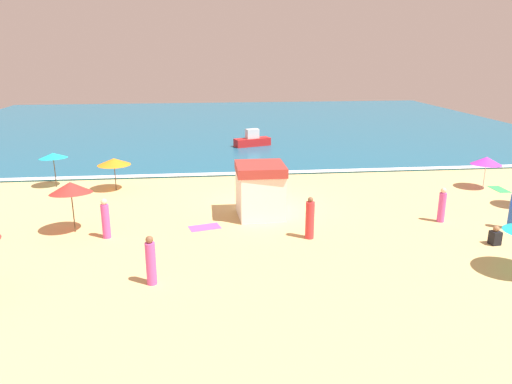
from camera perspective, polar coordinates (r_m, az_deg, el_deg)
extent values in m
plane|color=#D8B775|center=(24.96, 0.86, -1.47)|extent=(60.00, 60.00, 0.00)
cube|color=#196084|center=(52.21, -3.01, 8.03)|extent=(60.00, 44.00, 0.10)
cube|color=white|center=(30.95, -0.60, 2.28)|extent=(57.00, 0.70, 0.01)
cube|color=white|center=(22.91, 0.51, -0.33)|extent=(2.21, 2.30, 2.13)
cube|color=#A5332D|center=(22.57, 0.52, 2.78)|extent=(2.27, 2.37, 0.43)
cylinder|color=silver|center=(30.63, 25.50, 2.04)|extent=(0.05, 0.05, 1.81)
cone|color=#B733C6|center=(30.47, 25.67, 3.36)|extent=(2.30, 2.30, 0.51)
cylinder|color=#4C3823|center=(22.34, -20.90, -1.76)|extent=(0.05, 0.05, 2.22)
cone|color=red|center=(22.09, -21.14, 0.49)|extent=(2.11, 2.14, 0.66)
cylinder|color=#4C3823|center=(30.26, -22.75, 2.37)|extent=(0.05, 0.05, 1.97)
cone|color=#19B7C6|center=(30.07, -22.94, 4.00)|extent=(2.21, 2.22, 0.40)
cylinder|color=#4C3823|center=(28.42, -16.38, 1.98)|extent=(0.05, 0.05, 1.81)
cone|color=orange|center=(28.24, -16.50, 3.47)|extent=(2.30, 2.30, 0.38)
cylinder|color=red|center=(20.40, 6.40, -3.34)|extent=(0.51, 0.51, 1.62)
sphere|color=brown|center=(20.11, 6.48, -0.90)|extent=(0.23, 0.23, 0.23)
cylinder|color=#D84CA5|center=(21.31, -17.39, -3.34)|extent=(0.39, 0.39, 1.48)
sphere|color=beige|center=(21.05, -17.59, -1.12)|extent=(0.28, 0.28, 0.28)
cylinder|color=#D84CA5|center=(16.81, -12.35, -8.29)|extent=(0.48, 0.48, 1.51)
sphere|color=brown|center=(16.46, -12.54, -5.53)|extent=(0.26, 0.26, 0.26)
cube|color=black|center=(22.12, 26.48, -4.89)|extent=(0.43, 0.43, 0.57)
sphere|color=#9E6B47|center=(21.99, 26.61, -3.92)|extent=(0.25, 0.25, 0.25)
cylinder|color=#D84CA5|center=(23.86, 21.16, -1.72)|extent=(0.44, 0.44, 1.39)
sphere|color=beige|center=(23.63, 21.37, 0.17)|extent=(0.27, 0.27, 0.27)
cube|color=green|center=(30.98, 26.89, 0.29)|extent=(0.80, 1.49, 0.01)
cube|color=#D84CA5|center=(21.87, -6.11, -4.19)|extent=(1.55, 1.13, 0.01)
cube|color=red|center=(39.81, -0.45, 5.94)|extent=(3.14, 1.89, 0.64)
cube|color=silver|center=(39.68, -0.45, 6.94)|extent=(1.18, 0.89, 0.76)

